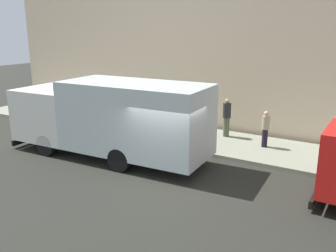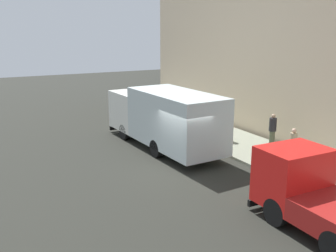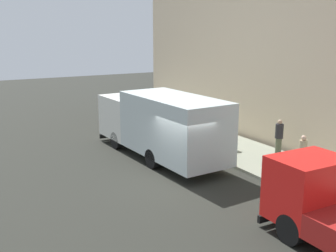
# 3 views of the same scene
# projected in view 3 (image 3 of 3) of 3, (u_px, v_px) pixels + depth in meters

# --- Properties ---
(ground) EXTENTS (80.00, 80.00, 0.00)m
(ground) POSITION_uv_depth(u_px,v_px,m) (176.00, 180.00, 16.64)
(ground) COLOR #282822
(sidewalk) EXTENTS (3.58, 30.00, 0.13)m
(sidewalk) POSITION_uv_depth(u_px,v_px,m) (264.00, 161.00, 18.92)
(sidewalk) COLOR gray
(sidewalk) RESTS_ON ground
(building_facade) EXTENTS (0.50, 30.00, 12.63)m
(building_facade) POSITION_uv_depth(u_px,v_px,m) (309.00, 23.00, 18.60)
(building_facade) COLOR beige
(building_facade) RESTS_ON ground
(large_utility_truck) EXTENTS (2.99, 8.61, 3.12)m
(large_utility_truck) POSITION_uv_depth(u_px,v_px,m) (160.00, 123.00, 19.28)
(large_utility_truck) COLOR white
(large_utility_truck) RESTS_ON ground
(pedestrian_walking) EXTENTS (0.52, 0.52, 1.66)m
(pedestrian_walking) POSITION_uv_depth(u_px,v_px,m) (225.00, 131.00, 20.61)
(pedestrian_walking) COLOR #574A49
(pedestrian_walking) RESTS_ON sidewalk
(pedestrian_standing) EXTENTS (0.44, 0.44, 1.80)m
(pedestrian_standing) POSITION_uv_depth(u_px,v_px,m) (279.00, 137.00, 19.09)
(pedestrian_standing) COLOR #4F543D
(pedestrian_standing) RESTS_ON sidewalk
(pedestrian_third) EXTENTS (0.38, 0.38, 1.57)m
(pedestrian_third) POSITION_uv_depth(u_px,v_px,m) (303.00, 152.00, 17.12)
(pedestrian_third) COLOR black
(pedestrian_third) RESTS_ON sidewalk
(street_sign_post) EXTENTS (0.44, 0.08, 2.63)m
(street_sign_post) POSITION_uv_depth(u_px,v_px,m) (205.00, 119.00, 20.31)
(street_sign_post) COLOR #4C5156
(street_sign_post) RESTS_ON sidewalk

